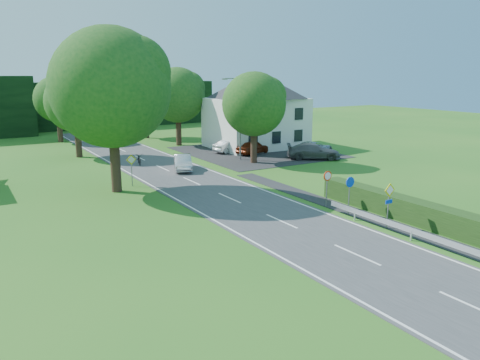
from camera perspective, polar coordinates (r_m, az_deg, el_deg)
ground at (r=19.80m, az=26.78°, el=-13.83°), size 160.00×160.00×0.00m
road at (r=33.84m, az=-2.99°, el=-1.48°), size 7.00×80.00×0.04m
parking_pad at (r=50.81m, az=1.91°, el=3.42°), size 14.00×16.00×0.04m
line_edge_left at (r=32.47m, az=-8.04°, el=-2.17°), size 0.12×80.00×0.01m
line_edge_right at (r=35.45m, az=1.63°, el=-0.75°), size 0.12×80.00×0.01m
line_centre at (r=33.84m, az=-2.99°, el=-1.44°), size 0.12×80.00×0.01m
tree_main at (r=34.31m, az=-15.32°, el=8.12°), size 9.40×9.40×11.64m
tree_left_far at (r=50.15m, az=-19.34°, el=7.50°), size 7.00×7.00×8.58m
tree_right_far at (r=55.76m, az=-7.58°, el=8.85°), size 7.40×7.40×9.09m
tree_left_back at (r=62.00m, az=-21.29°, el=8.03°), size 6.60×6.60×8.07m
tree_right_back at (r=62.84m, az=-11.40°, el=8.47°), size 6.20×6.20×7.56m
tree_right_mid at (r=44.20m, az=1.72°, el=7.57°), size 7.00×7.00×8.58m
treeline_right at (r=78.62m, az=-14.11°, el=8.99°), size 30.00×5.00×7.00m
house_white at (r=53.86m, az=1.98°, el=8.67°), size 10.60×8.40×8.60m
streetlight at (r=45.64m, az=-0.13°, el=7.97°), size 2.03×0.18×8.00m
sign_priority_right at (r=26.87m, az=17.71°, el=-2.02°), size 0.78×0.09×2.59m
sign_roundabout at (r=28.87m, az=13.23°, el=-0.97°), size 0.64×0.08×2.37m
sign_speed_limit at (r=30.25m, az=10.60°, el=-0.03°), size 0.64×0.11×2.37m
sign_priority_left at (r=36.22m, az=-13.10°, el=1.92°), size 0.78×0.09×2.44m
moving_car at (r=41.52m, az=-6.98°, el=2.14°), size 2.83×4.35×1.35m
motorcycle at (r=44.66m, az=-12.18°, el=2.54°), size 1.25×2.20×1.09m
parked_car_red at (r=49.53m, az=1.57°, el=4.04°), size 4.57×3.05×1.45m
parked_car_silver_a at (r=50.57m, az=-1.19°, el=4.16°), size 4.21×2.20×1.32m
parked_car_grey at (r=47.10m, az=8.95°, el=3.48°), size 5.56×4.73×1.53m
parked_car_silver_b at (r=48.92m, az=8.78°, el=3.81°), size 5.89×4.08×1.49m
parasol at (r=51.00m, az=-0.34°, el=4.44°), size 2.24×2.27×1.68m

